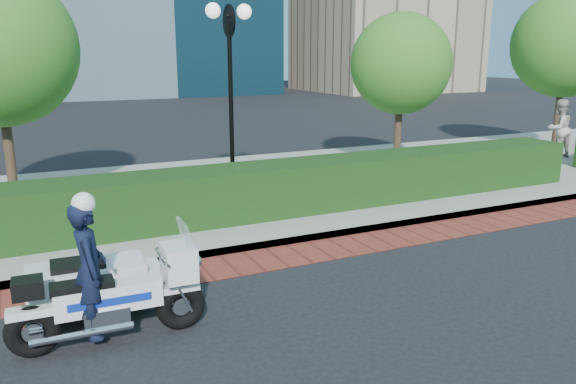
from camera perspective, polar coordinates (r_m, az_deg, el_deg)
name	(u,v)px	position (r m, az deg, el deg)	size (l,w,h in m)	color
ground	(294,296)	(8.03, 0.65, -10.56)	(120.00, 120.00, 0.00)	black
brick_strip	(254,262)	(9.29, -3.47, -7.06)	(60.00, 1.00, 0.01)	maroon
sidewalk	(181,196)	(13.37, -10.79, -0.44)	(60.00, 8.00, 0.15)	gray
hedge_main	(213,195)	(10.99, -7.66, -0.33)	(18.00, 1.20, 1.00)	black
lamppost	(230,71)	(12.50, -5.89, 12.13)	(1.02, 0.70, 4.21)	black
tree_c	(401,64)	(16.29, 11.41, 12.64)	(2.80, 2.80, 4.30)	#332319
tree_d	(566,45)	(20.84, 26.36, 13.27)	(3.40, 3.40, 5.16)	#332319
police_motorcycle	(97,283)	(7.22, -18.81, -8.77)	(2.28, 1.61, 1.85)	black
pedestrian	(559,128)	(19.52, 25.79, 5.83)	(0.88, 0.69, 1.82)	#B2AB9D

